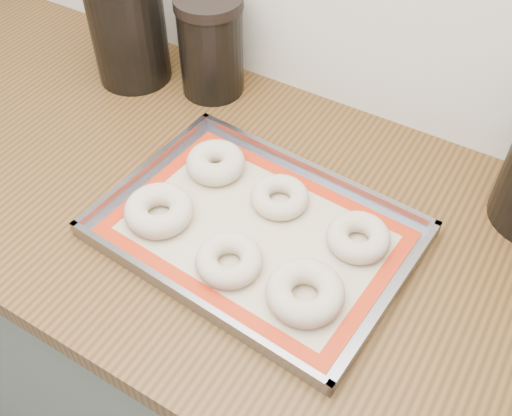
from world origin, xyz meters
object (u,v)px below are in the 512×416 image
Objects in this scene: baking_tray at (256,232)px; bagel_back_right at (358,237)px; bagel_front_left at (159,210)px; bagel_back_mid at (280,197)px; canister_left at (127,21)px; bagel_back_left at (216,163)px; bagel_front_right at (305,292)px; canister_mid at (211,45)px; bagel_front_mid at (229,260)px.

bagel_back_right is (0.14, 0.06, 0.01)m from baking_tray.
bagel_front_left is 1.16× the size of bagel_back_mid.
canister_left is (-0.43, 0.16, 0.10)m from bagel_back_mid.
canister_left is at bearing 152.84° from bagel_back_left.
canister_left reaches higher than bagel_front_left.
baking_tray is 5.18× the size of bagel_back_mid.
bagel_front_right is 1.19× the size of bagel_back_mid.
bagel_front_right is 0.57× the size of canister_mid.
canister_left is (-0.57, 0.18, 0.10)m from bagel_back_right.
baking_tray is at bearing -90.44° from bagel_back_mid.
bagel_back_left is at bearing 148.55° from bagel_front_right.
canister_mid is (-0.41, 0.22, 0.08)m from bagel_back_right.
bagel_front_left is at bearing -159.69° from baking_tray.
bagel_back_left is 0.27m from bagel_back_right.
bagel_back_left is 0.51× the size of canister_mid.
bagel_back_right is 0.47m from canister_mid.
bagel_front_mid is at bearing -36.11° from canister_left.
bagel_front_mid is 1.03× the size of bagel_back_right.
canister_left is (-0.43, 0.31, 0.10)m from bagel_front_mid.
baking_tray is 0.14m from bagel_front_right.
bagel_back_mid is at bearing 89.56° from baking_tray.
canister_mid is at bearing 138.08° from bagel_front_right.
bagel_back_right reaches higher than baking_tray.
bagel_front_right is (0.27, -0.02, -0.00)m from bagel_front_left.
bagel_front_right reaches higher than baking_tray.
bagel_back_mid is 0.39× the size of canister_left.
bagel_back_left is at bearing 147.39° from baking_tray.
bagel_front_left is 0.31m from bagel_back_right.
bagel_front_mid reaches higher than baking_tray.
bagel_front_right reaches higher than bagel_back_mid.
canister_left reaches higher than bagel_back_right.
bagel_front_right is at bearing -29.17° from canister_left.
bagel_front_left is at bearing -45.57° from canister_left.
bagel_back_mid reaches higher than baking_tray.
baking_tray is at bearing -32.61° from bagel_back_left.
canister_left is at bearing 162.82° from bagel_back_right.
bagel_back_mid is at bearing -37.67° from canister_mid.
canister_mid reaches higher than bagel_back_mid.
canister_left reaches higher than bagel_front_right.
bagel_back_right is at bearing 43.93° from bagel_front_mid.
bagel_front_right is at bearing -49.62° from bagel_back_mid.
canister_mid is at bearing 125.22° from bagel_back_left.
canister_left reaches higher than baking_tray.
canister_left is 0.17m from canister_mid.
canister_left is (-0.30, 0.15, 0.10)m from bagel_back_left.
bagel_front_mid is at bearing -136.07° from bagel_back_right.
bagel_back_left reaches higher than baking_tray.
canister_mid is at bearing 142.33° from bagel_back_mid.
bagel_front_left is at bearing -96.16° from bagel_back_left.
baking_tray is at bearing -28.87° from canister_left.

